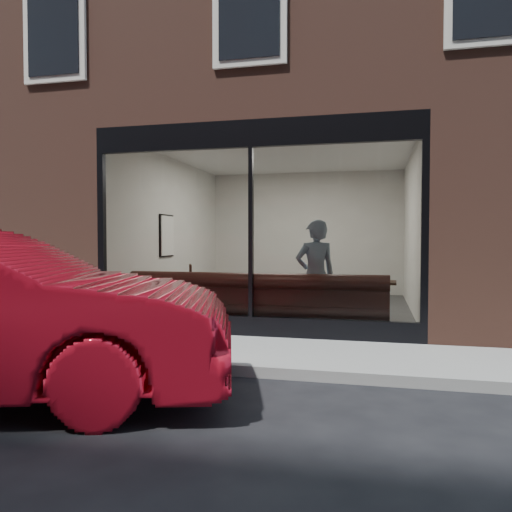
% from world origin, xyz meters
% --- Properties ---
extents(ground, '(120.00, 120.00, 0.00)m').
position_xyz_m(ground, '(0.00, 0.00, 0.00)').
color(ground, black).
rests_on(ground, ground).
extents(sidewalk_near, '(40.00, 2.00, 0.01)m').
position_xyz_m(sidewalk_near, '(0.00, 1.00, 0.01)').
color(sidewalk_near, gray).
rests_on(sidewalk_near, ground).
extents(kerb_near, '(40.00, 0.10, 0.12)m').
position_xyz_m(kerb_near, '(0.00, -0.05, 0.06)').
color(kerb_near, gray).
rests_on(kerb_near, ground).
extents(host_building_pier_left, '(2.50, 12.00, 3.20)m').
position_xyz_m(host_building_pier_left, '(-3.75, 8.00, 1.60)').
color(host_building_pier_left, brown).
rests_on(host_building_pier_left, ground).
extents(host_building_pier_right, '(2.50, 12.00, 3.20)m').
position_xyz_m(host_building_pier_right, '(3.75, 8.00, 1.60)').
color(host_building_pier_right, brown).
rests_on(host_building_pier_right, ground).
extents(host_building_backfill, '(5.00, 6.00, 3.20)m').
position_xyz_m(host_building_backfill, '(0.00, 11.00, 1.60)').
color(host_building_backfill, brown).
rests_on(host_building_backfill, ground).
extents(cafe_floor, '(6.00, 6.00, 0.00)m').
position_xyz_m(cafe_floor, '(0.00, 5.00, 0.02)').
color(cafe_floor, '#2D2D30').
rests_on(cafe_floor, ground).
extents(cafe_ceiling, '(6.00, 6.00, 0.00)m').
position_xyz_m(cafe_ceiling, '(0.00, 5.00, 3.19)').
color(cafe_ceiling, white).
rests_on(cafe_ceiling, host_building_upper).
extents(cafe_wall_back, '(5.00, 0.00, 5.00)m').
position_xyz_m(cafe_wall_back, '(0.00, 7.99, 1.60)').
color(cafe_wall_back, silver).
rests_on(cafe_wall_back, ground).
extents(cafe_wall_left, '(0.00, 6.00, 6.00)m').
position_xyz_m(cafe_wall_left, '(-2.49, 5.00, 1.60)').
color(cafe_wall_left, silver).
rests_on(cafe_wall_left, ground).
extents(cafe_wall_right, '(0.00, 6.00, 6.00)m').
position_xyz_m(cafe_wall_right, '(2.49, 5.00, 1.60)').
color(cafe_wall_right, silver).
rests_on(cafe_wall_right, ground).
extents(storefront_kick, '(5.00, 0.10, 0.30)m').
position_xyz_m(storefront_kick, '(0.00, 2.05, 0.15)').
color(storefront_kick, black).
rests_on(storefront_kick, ground).
extents(storefront_header, '(5.00, 0.10, 0.40)m').
position_xyz_m(storefront_header, '(0.00, 2.05, 3.00)').
color(storefront_header, black).
rests_on(storefront_header, host_building_upper).
extents(storefront_mullion, '(0.06, 0.10, 2.50)m').
position_xyz_m(storefront_mullion, '(0.00, 2.05, 1.55)').
color(storefront_mullion, black).
rests_on(storefront_mullion, storefront_kick).
extents(storefront_glass, '(4.80, 0.00, 4.80)m').
position_xyz_m(storefront_glass, '(0.00, 2.02, 1.55)').
color(storefront_glass, white).
rests_on(storefront_glass, storefront_kick).
extents(banquette, '(4.00, 0.55, 0.45)m').
position_xyz_m(banquette, '(0.00, 2.45, 0.23)').
color(banquette, '#3B1A15').
rests_on(banquette, cafe_floor).
extents(person, '(0.75, 0.65, 1.75)m').
position_xyz_m(person, '(0.89, 2.63, 0.87)').
color(person, '#87A1B8').
rests_on(person, cafe_floor).
extents(cafe_table_left, '(0.69, 0.69, 0.04)m').
position_xyz_m(cafe_table_left, '(-0.88, 3.11, 0.74)').
color(cafe_table_left, black).
rests_on(cafe_table_left, cafe_floor).
extents(cafe_table_right, '(0.58, 0.58, 0.04)m').
position_xyz_m(cafe_table_right, '(1.85, 3.29, 0.74)').
color(cafe_table_right, black).
rests_on(cafe_table_right, cafe_floor).
extents(cafe_chair_left, '(0.54, 0.54, 0.04)m').
position_xyz_m(cafe_chair_left, '(-1.91, 4.01, 0.24)').
color(cafe_chair_left, black).
rests_on(cafe_chair_left, cafe_floor).
extents(wall_poster, '(0.02, 0.62, 0.83)m').
position_xyz_m(wall_poster, '(-2.45, 4.62, 1.52)').
color(wall_poster, white).
rests_on(wall_poster, cafe_wall_left).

